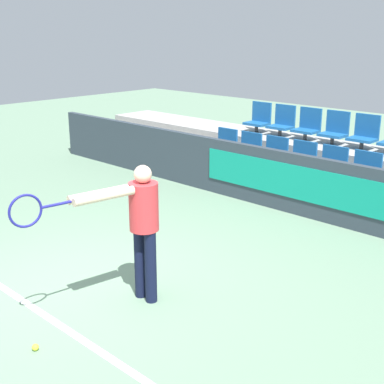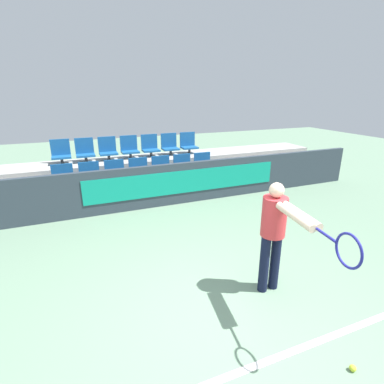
% 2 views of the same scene
% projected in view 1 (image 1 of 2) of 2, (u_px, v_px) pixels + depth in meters
% --- Properties ---
extents(ground_plane, '(30.00, 30.00, 0.00)m').
position_uv_depth(ground_plane, '(77.00, 288.00, 6.24)').
color(ground_plane, slate).
extents(court_baseline, '(4.43, 0.08, 0.01)m').
position_uv_depth(court_baseline, '(31.00, 306.00, 5.82)').
color(court_baseline, white).
rests_on(court_baseline, ground).
extents(barrier_wall, '(11.79, 0.14, 0.99)m').
position_uv_depth(barrier_wall, '(277.00, 180.00, 8.82)').
color(barrier_wall, '#2D3842').
rests_on(barrier_wall, ground).
extents(bleacher_tier_front, '(11.39, 1.09, 0.41)m').
position_uv_depth(bleacher_tier_front, '(296.00, 188.00, 9.36)').
color(bleacher_tier_front, '#9E9E99').
rests_on(bleacher_tier_front, ground).
extents(bleacher_tier_middle, '(11.39, 1.09, 0.82)m').
position_uv_depth(bleacher_tier_middle, '(329.00, 166.00, 10.05)').
color(bleacher_tier_middle, '#9E9E99').
rests_on(bleacher_tier_middle, ground).
extents(stadium_chair_0, '(0.47, 0.36, 0.61)m').
position_uv_depth(stadium_chair_0, '(225.00, 146.00, 10.47)').
color(stadium_chair_0, '#333333').
rests_on(stadium_chair_0, bleacher_tier_front).
extents(stadium_chair_1, '(0.47, 0.36, 0.61)m').
position_uv_depth(stadium_chair_1, '(248.00, 150.00, 10.08)').
color(stadium_chair_1, '#333333').
rests_on(stadium_chair_1, bleacher_tier_front).
extents(stadium_chair_2, '(0.47, 0.36, 0.61)m').
position_uv_depth(stadium_chair_2, '(274.00, 155.00, 9.69)').
color(stadium_chair_2, '#333333').
rests_on(stadium_chair_2, bleacher_tier_front).
extents(stadium_chair_3, '(0.47, 0.36, 0.61)m').
position_uv_depth(stadium_chair_3, '(302.00, 161.00, 9.31)').
color(stadium_chair_3, '#333333').
rests_on(stadium_chair_3, bleacher_tier_front).
extents(stadium_chair_4, '(0.47, 0.36, 0.61)m').
position_uv_depth(stadium_chair_4, '(332.00, 166.00, 8.92)').
color(stadium_chair_4, '#333333').
rests_on(stadium_chair_4, bleacher_tier_front).
extents(stadium_chair_5, '(0.47, 0.36, 0.61)m').
position_uv_depth(stadium_chair_5, '(365.00, 173.00, 8.54)').
color(stadium_chair_5, '#333333').
rests_on(stadium_chair_5, bleacher_tier_front).
extents(stadium_chair_7, '(0.47, 0.36, 0.61)m').
position_uv_depth(stadium_chair_7, '(259.00, 119.00, 11.10)').
color(stadium_chair_7, '#333333').
rests_on(stadium_chair_7, bleacher_tier_middle).
extents(stadium_chair_8, '(0.47, 0.36, 0.61)m').
position_uv_depth(stadium_chair_8, '(282.00, 122.00, 10.71)').
color(stadium_chair_8, '#333333').
rests_on(stadium_chair_8, bleacher_tier_middle).
extents(stadium_chair_9, '(0.47, 0.36, 0.61)m').
position_uv_depth(stadium_chair_9, '(308.00, 125.00, 10.33)').
color(stadium_chair_9, '#333333').
rests_on(stadium_chair_9, bleacher_tier_middle).
extents(stadium_chair_10, '(0.47, 0.36, 0.61)m').
position_uv_depth(stadium_chair_10, '(335.00, 129.00, 9.94)').
color(stadium_chair_10, '#333333').
rests_on(stadium_chair_10, bleacher_tier_middle).
extents(stadium_chair_11, '(0.47, 0.36, 0.61)m').
position_uv_depth(stadium_chair_11, '(364.00, 133.00, 9.55)').
color(stadium_chair_11, '#333333').
rests_on(stadium_chair_11, bleacher_tier_middle).
extents(tennis_player, '(0.38, 1.58, 1.54)m').
position_uv_depth(tennis_player, '(137.00, 220.00, 5.66)').
color(tennis_player, black).
rests_on(tennis_player, ground).
extents(tennis_ball, '(0.07, 0.07, 0.07)m').
position_uv_depth(tennis_ball, '(35.00, 347.00, 5.02)').
color(tennis_ball, '#CCDB33').
rests_on(tennis_ball, ground).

